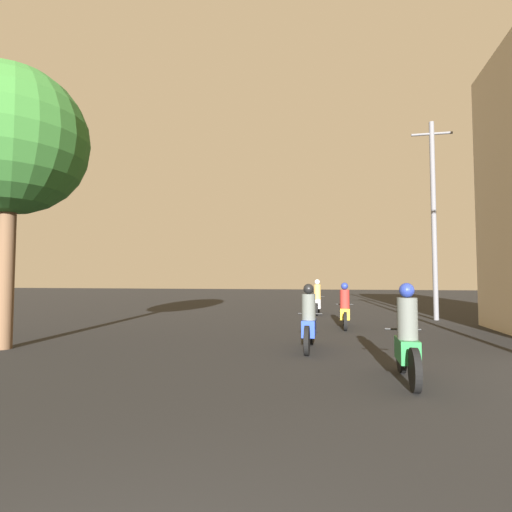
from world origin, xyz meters
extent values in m
cylinder|color=black|center=(1.94, 6.60, 0.33)|extent=(0.10, 0.65, 0.65)
cylinder|color=black|center=(1.94, 5.33, 0.33)|extent=(0.10, 0.65, 0.65)
cube|color=#1E6B33|center=(1.94, 5.97, 0.51)|extent=(0.30, 0.76, 0.37)
cylinder|color=black|center=(1.94, 6.38, 0.79)|extent=(0.60, 0.04, 0.04)
cylinder|color=#4C514C|center=(1.94, 5.89, 1.03)|extent=(0.32, 0.32, 0.67)
sphere|color=navy|center=(1.94, 5.89, 1.48)|extent=(0.24, 0.24, 0.24)
cylinder|color=black|center=(0.17, 9.24, 0.32)|extent=(0.10, 0.65, 0.65)
cylinder|color=black|center=(0.17, 7.86, 0.32)|extent=(0.10, 0.65, 0.65)
cube|color=#1E389E|center=(0.17, 8.55, 0.51)|extent=(0.30, 0.77, 0.38)
cylinder|color=black|center=(0.17, 9.00, 0.81)|extent=(0.60, 0.04, 0.04)
cylinder|color=#4C514C|center=(0.17, 8.47, 1.01)|extent=(0.32, 0.32, 0.60)
sphere|color=black|center=(0.17, 8.47, 1.43)|extent=(0.24, 0.24, 0.24)
cylinder|color=black|center=(1.08, 13.70, 0.30)|extent=(0.10, 0.60, 0.60)
cylinder|color=black|center=(1.08, 12.21, 0.30)|extent=(0.10, 0.60, 0.60)
cube|color=gold|center=(1.08, 12.95, 0.48)|extent=(0.30, 0.85, 0.36)
cylinder|color=black|center=(1.08, 13.44, 0.77)|extent=(0.60, 0.04, 0.04)
cylinder|color=maroon|center=(1.08, 12.87, 0.98)|extent=(0.32, 0.32, 0.63)
sphere|color=navy|center=(1.08, 12.87, 1.41)|extent=(0.24, 0.24, 0.24)
cylinder|color=black|center=(-0.07, 18.75, 0.28)|extent=(0.10, 0.57, 0.57)
cylinder|color=black|center=(-0.07, 17.25, 0.28)|extent=(0.10, 0.57, 0.57)
cube|color=#ADADB2|center=(-0.07, 18.00, 0.49)|extent=(0.30, 0.88, 0.42)
cylinder|color=black|center=(-0.07, 18.49, 0.80)|extent=(0.60, 0.04, 0.04)
cylinder|color=#B28E47|center=(-0.07, 17.91, 1.04)|extent=(0.32, 0.32, 0.69)
sphere|color=silver|center=(-0.07, 17.91, 1.51)|extent=(0.24, 0.24, 0.24)
cylinder|color=slate|center=(4.73, 16.29, 4.07)|extent=(0.20, 0.20, 8.13)
cylinder|color=slate|center=(4.73, 16.29, 7.63)|extent=(1.60, 0.10, 0.10)
cylinder|color=brown|center=(-6.96, 7.23, 1.89)|extent=(0.36, 0.36, 3.79)
sphere|color=#2D6628|center=(-6.96, 7.23, 5.06)|extent=(3.63, 3.63, 3.63)
camera|label=1|loc=(0.83, -0.97, 1.68)|focal=28.00mm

